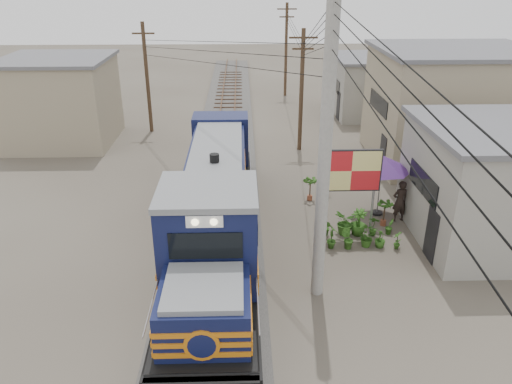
{
  "coord_description": "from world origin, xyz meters",
  "views": [
    {
      "loc": [
        1.03,
        -14.41,
        9.99
      ],
      "look_at": [
        1.55,
        2.9,
        2.2
      ],
      "focal_mm": 35.0,
      "sensor_mm": 36.0,
      "label": 1
    }
  ],
  "objects_px": {
    "billboard": "(351,173)",
    "vendor": "(400,201)",
    "locomotive": "(215,207)",
    "market_umbrella": "(382,163)"
  },
  "relations": [
    {
      "from": "billboard",
      "to": "vendor",
      "type": "xyz_separation_m",
      "value": [
        2.46,
        1.11,
        -1.78
      ]
    },
    {
      "from": "locomotive",
      "to": "vendor",
      "type": "distance_m",
      "value": 8.05
    },
    {
      "from": "billboard",
      "to": "vendor",
      "type": "bearing_deg",
      "value": 24.21
    },
    {
      "from": "billboard",
      "to": "vendor",
      "type": "relative_size",
      "value": 1.97
    },
    {
      "from": "locomotive",
      "to": "billboard",
      "type": "distance_m",
      "value": 5.45
    },
    {
      "from": "market_umbrella",
      "to": "vendor",
      "type": "height_order",
      "value": "market_umbrella"
    },
    {
      "from": "locomotive",
      "to": "market_umbrella",
      "type": "height_order",
      "value": "locomotive"
    },
    {
      "from": "billboard",
      "to": "locomotive",
      "type": "bearing_deg",
      "value": -170.03
    },
    {
      "from": "locomotive",
      "to": "market_umbrella",
      "type": "xyz_separation_m",
      "value": [
        7.0,
        2.71,
        0.68
      ]
    },
    {
      "from": "locomotive",
      "to": "vendor",
      "type": "bearing_deg",
      "value": 14.77
    }
  ]
}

